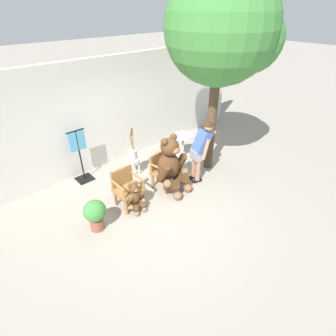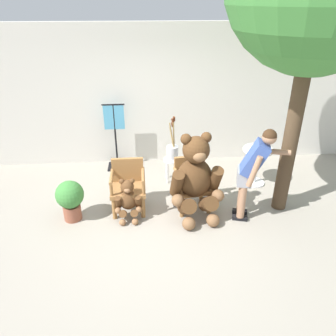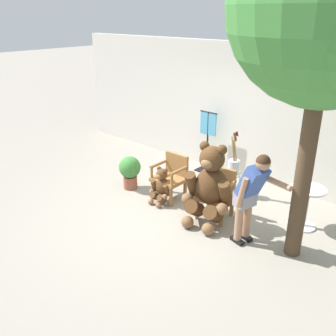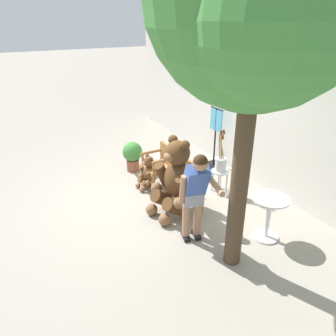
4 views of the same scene
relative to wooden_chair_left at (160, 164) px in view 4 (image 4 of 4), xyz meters
name	(u,v)px [view 4 (image 4 of 4)]	position (x,y,z in m)	size (l,w,h in m)	color
ground_plane	(150,202)	(0.53, -0.50, -0.46)	(60.00, 60.00, 0.00)	gray
back_wall	(255,113)	(0.53, 1.90, 0.94)	(10.00, 0.16, 2.80)	beige
wooden_chair_left	(160,164)	(0.00, 0.00, 0.00)	(0.56, 0.52, 0.86)	olive
wooden_chair_right	(187,186)	(1.05, 0.00, 0.00)	(0.63, 0.59, 0.86)	olive
teddy_bear_large	(175,178)	(1.07, -0.26, 0.23)	(0.86, 0.85, 1.41)	#4C3019
teddy_bear_small	(148,172)	(0.00, -0.28, -0.11)	(0.43, 0.40, 0.71)	brown
person_visitor	(195,190)	(1.91, -0.40, 0.45)	(0.83, 0.48, 1.54)	black
white_stool	(220,175)	(0.81, 0.90, -0.11)	(0.34, 0.34, 0.46)	silver
brush_bucket	(221,163)	(0.81, 0.90, 0.17)	(0.22, 0.22, 0.84)	silver
round_side_table	(269,213)	(2.37, 0.66, -0.01)	(0.56, 0.56, 0.72)	silver
potted_plant	(132,154)	(-0.90, -0.23, -0.07)	(0.44, 0.44, 0.68)	brown
clothing_display_stand	(215,136)	(-0.29, 1.55, 0.26)	(0.44, 0.40, 1.36)	black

